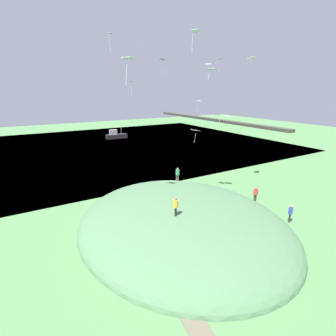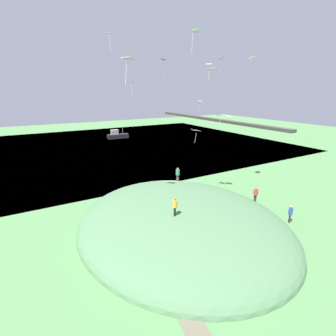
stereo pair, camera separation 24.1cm
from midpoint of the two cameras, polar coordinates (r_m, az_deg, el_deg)
name	(u,v)px [view 1 (the left image)]	position (r m, az deg, el deg)	size (l,w,h in m)	color
ground_plane	(172,190)	(33.19, 0.74, -4.83)	(160.00, 160.00, 0.00)	#558A4E
lake_water	(103,147)	(60.46, -14.54, 4.46)	(56.75, 80.00, 0.40)	#406792
grass_hill	(182,225)	(24.98, 2.87, -12.60)	(22.19, 18.97, 4.81)	#558156
bridge_deck_far	(211,119)	(74.54, 9.39, 10.69)	(51.08, 1.80, 0.70)	#464A3B
boat_on_lake	(116,135)	(70.00, -11.69, 7.15)	(2.12, 5.61, 3.04)	black
person_near_shore	(176,204)	(21.17, 1.42, -8.14)	(0.61, 0.61, 1.63)	black
person_with_child	(291,211)	(27.50, 25.50, -8.72)	(0.54, 0.54, 1.84)	#323028
person_on_hilltop	(178,173)	(31.16, 1.94, -1.10)	(0.67, 0.67, 1.70)	brown
person_walking_path	(256,192)	(28.39, 18.77, -5.19)	(0.66, 0.66, 1.56)	#303625
kite_0	(212,69)	(27.49, 9.46, 20.91)	(1.08, 1.00, 1.14)	white
kite_1	(196,33)	(26.49, 5.94, 27.90)	(0.89, 0.68, 1.95)	white
kite_2	(208,65)	(42.78, 8.80, 21.83)	(1.09, 1.13, 2.05)	white
kite_3	(220,59)	(45.44, 11.41, 22.79)	(1.33, 1.41, 1.99)	silver
kite_4	(227,116)	(42.00, 12.93, 11.19)	(1.43, 1.37, 1.69)	silver
kite_5	(162,60)	(42.47, -1.48, 23.00)	(1.26, 0.96, 2.20)	white
kite_6	(196,131)	(35.38, 6.02, 8.27)	(1.37, 1.13, 1.81)	white
kite_7	(199,102)	(43.62, 6.77, 14.48)	(0.90, 0.72, 1.95)	white
kite_8	(251,59)	(33.12, 17.94, 22.24)	(1.04, 1.19, 1.71)	#F6DFD3
kite_9	(110,36)	(33.50, -13.14, 26.87)	(0.73, 0.70, 2.12)	silver
kite_10	(132,82)	(36.74, -8.30, 18.42)	(0.98, 0.74, 2.02)	white
kite_11	(128,60)	(23.09, -9.17, 22.79)	(1.24, 1.07, 2.20)	white
kite_12	(218,115)	(40.01, 10.96, 11.47)	(0.88, 1.03, 1.64)	silver
mooring_post	(176,178)	(35.52, 1.71, -2.28)	(0.14, 0.14, 1.24)	brown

